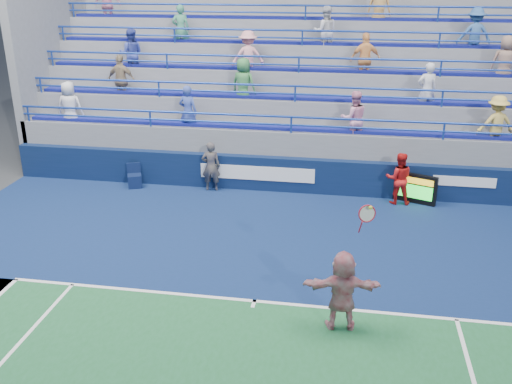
% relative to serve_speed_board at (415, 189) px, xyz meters
% --- Properties ---
extents(ground, '(120.00, 120.00, 0.00)m').
position_rel_serve_speed_board_xyz_m(ground, '(-3.79, -6.18, -0.45)').
color(ground, '#333538').
extents(sponsor_wall, '(18.00, 0.32, 1.10)m').
position_rel_serve_speed_board_xyz_m(sponsor_wall, '(-3.78, 0.32, 0.10)').
color(sponsor_wall, '#0A1B3B').
rests_on(sponsor_wall, ground).
extents(bleacher_stand, '(18.00, 5.60, 6.13)m').
position_rel_serve_speed_board_xyz_m(bleacher_stand, '(-3.79, 4.09, 1.09)').
color(bleacher_stand, slate).
rests_on(bleacher_stand, ground).
extents(serve_speed_board, '(1.27, 0.61, 0.90)m').
position_rel_serve_speed_board_xyz_m(serve_speed_board, '(0.00, 0.00, 0.00)').
color(serve_speed_board, black).
rests_on(serve_speed_board, ground).
extents(judge_chair, '(0.56, 0.58, 0.77)m').
position_rel_serve_speed_board_xyz_m(judge_chair, '(-8.70, -0.13, -0.21)').
color(judge_chair, '#0C183C').
rests_on(judge_chair, ground).
extents(tennis_player, '(1.56, 0.66, 2.63)m').
position_rel_serve_speed_board_xyz_m(tennis_player, '(-1.97, -6.79, 0.37)').
color(tennis_player, silver).
rests_on(tennis_player, ground).
extents(line_judge, '(0.63, 0.47, 1.59)m').
position_rel_serve_speed_board_xyz_m(line_judge, '(-6.22, 0.00, 0.34)').
color(line_judge, '#121633').
rests_on(line_judge, ground).
extents(ball_girl, '(0.78, 0.62, 1.58)m').
position_rel_serve_speed_board_xyz_m(ball_girl, '(-0.50, -0.12, 0.33)').
color(ball_girl, red).
rests_on(ball_girl, ground).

